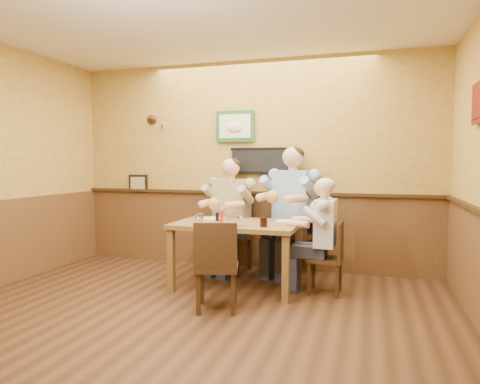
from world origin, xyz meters
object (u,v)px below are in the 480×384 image
object	(u,v)px
chair_back_right	(293,234)
water_glass_left	(200,219)
chair_back_left	(232,236)
diner_white_elder	(325,242)
chair_near_side	(217,265)
diner_tan_shirt	(232,221)
cola_tumbler	(264,222)
water_glass_mid	(239,221)
hot_sauce_bottle	(222,216)
dining_table	(237,230)
diner_blue_polo	(293,217)
salt_shaker	(222,219)
chair_right_end	(325,257)
pepper_shaker	(217,217)

from	to	relation	value
chair_back_right	water_glass_left	xyz separation A→B (m)	(-0.84, -1.11, 0.30)
chair_back_left	diner_white_elder	xyz separation A→B (m)	(1.27, -0.60, 0.10)
chair_back_right	chair_near_side	size ratio (longest dim) A/B	1.17
diner_tan_shirt	diner_white_elder	world-z (taller)	diner_tan_shirt
cola_tumbler	water_glass_mid	bearing A→B (deg)	-171.74
chair_back_left	cola_tumbler	size ratio (longest dim) A/B	9.19
water_glass_left	hot_sauce_bottle	xyz separation A→B (m)	(0.19, 0.20, 0.02)
dining_table	chair_back_right	xyz separation A→B (m)	(0.51, 0.80, -0.15)
water_glass_left	diner_white_elder	bearing A→B (deg)	16.00
chair_back_right	cola_tumbler	distance (m)	1.10
dining_table	diner_tan_shirt	bearing A→B (deg)	113.11
dining_table	diner_white_elder	world-z (taller)	diner_white_elder
diner_blue_polo	water_glass_left	size ratio (longest dim) A/B	12.05
dining_table	salt_shaker	distance (m)	0.22
dining_table	diner_blue_polo	bearing A→B (deg)	57.60
chair_back_left	chair_right_end	xyz separation A→B (m)	(1.27, -0.60, -0.07)
diner_tan_shirt	diner_white_elder	size ratio (longest dim) A/B	1.18
chair_near_side	diner_tan_shirt	distance (m)	1.49
chair_back_right	diner_tan_shirt	size ratio (longest dim) A/B	0.77
chair_near_side	hot_sauce_bottle	distance (m)	0.79
chair_back_right	diner_tan_shirt	bearing A→B (deg)	-150.32
dining_table	water_glass_left	xyz separation A→B (m)	(-0.33, -0.31, 0.15)
dining_table	chair_back_right	distance (m)	0.96
dining_table	chair_back_left	xyz separation A→B (m)	(-0.28, 0.67, -0.19)
chair_back_right	water_glass_mid	bearing A→B (deg)	-90.03
water_glass_left	water_glass_mid	distance (m)	0.44
chair_back_left	diner_white_elder	size ratio (longest dim) A/B	0.82
diner_blue_polo	diner_white_elder	bearing A→B (deg)	-36.53
chair_back_right	diner_white_elder	bearing A→B (deg)	-36.53
water_glass_mid	cola_tumbler	bearing A→B (deg)	8.26
cola_tumbler	chair_right_end	bearing A→B (deg)	27.56
chair_right_end	pepper_shaker	xyz separation A→B (m)	(-1.24, -0.02, 0.40)
chair_back_left	water_glass_left	bearing A→B (deg)	-81.98
diner_blue_polo	salt_shaker	distance (m)	1.07
chair_back_left	diner_blue_polo	distance (m)	0.84
water_glass_left	pepper_shaker	bearing A→B (deg)	78.02
chair_right_end	diner_white_elder	world-z (taller)	diner_white_elder
chair_back_right	chair_near_side	bearing A→B (deg)	-86.47
salt_shaker	diner_tan_shirt	bearing A→B (deg)	98.80
chair_right_end	chair_near_side	size ratio (longest dim) A/B	0.90
chair_right_end	water_glass_mid	size ratio (longest dim) A/B	6.43
chair_right_end	hot_sauce_bottle	distance (m)	1.23
diner_tan_shirt	cola_tumbler	xyz separation A→B (m)	(0.66, -0.92, 0.13)
hot_sauce_bottle	diner_blue_polo	bearing A→B (deg)	54.27
chair_back_right	salt_shaker	distance (m)	1.11
diner_tan_shirt	water_glass_left	size ratio (longest dim) A/B	10.99
diner_blue_polo	diner_white_elder	world-z (taller)	diner_blue_polo
diner_white_elder	water_glass_mid	world-z (taller)	diner_white_elder
diner_blue_polo	pepper_shaker	size ratio (longest dim) A/B	15.12
diner_blue_polo	water_glass_mid	xyz separation A→B (m)	(-0.40, -1.09, 0.08)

